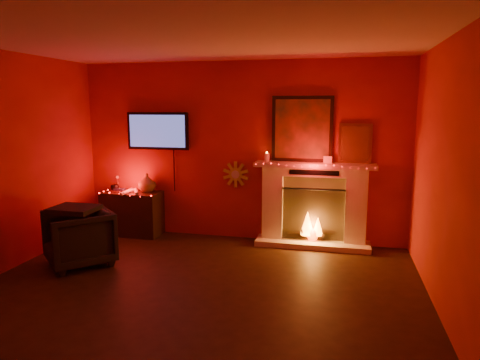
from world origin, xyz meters
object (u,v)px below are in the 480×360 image
object	(u,v)px
console_table	(133,210)
armchair	(79,238)
sunburst_clock	(236,174)
fireplace	(313,197)
tv	(158,131)

from	to	relation	value
console_table	armchair	world-z (taller)	console_table
sunburst_clock	fireplace	bearing A→B (deg)	-4.37
tv	sunburst_clock	world-z (taller)	tv
fireplace	tv	distance (m)	2.61
tv	console_table	xyz separation A→B (m)	(-0.38, -0.19, -1.25)
tv	fireplace	bearing A→B (deg)	-1.50
tv	sunburst_clock	xyz separation A→B (m)	(1.25, 0.03, -0.65)
sunburst_clock	armchair	size ratio (longest dim) A/B	0.51
fireplace	tv	world-z (taller)	fireplace
sunburst_clock	console_table	xyz separation A→B (m)	(-1.63, -0.22, -0.61)
fireplace	sunburst_clock	bearing A→B (deg)	175.63
console_table	armchair	size ratio (longest dim) A/B	1.24
tv	console_table	distance (m)	1.33
fireplace	armchair	bearing A→B (deg)	-152.36
tv	console_table	bearing A→B (deg)	-153.77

